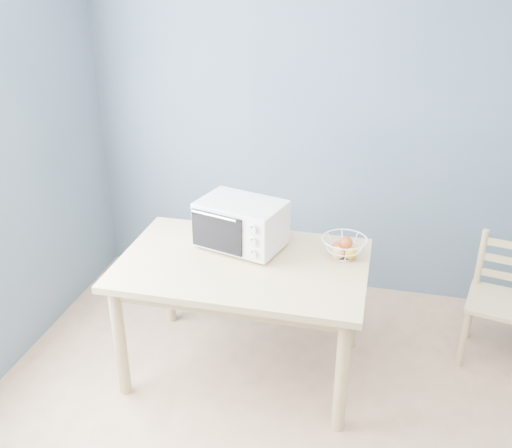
% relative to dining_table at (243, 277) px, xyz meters
% --- Properties ---
extents(room, '(4.01, 4.51, 2.61)m').
position_rel_dining_table_xyz_m(room, '(0.60, -1.12, 0.65)').
color(room, tan).
rests_on(room, ground).
extents(dining_table, '(1.40, 0.90, 0.75)m').
position_rel_dining_table_xyz_m(dining_table, '(0.00, 0.00, 0.00)').
color(dining_table, '#D1BA7D').
rests_on(dining_table, ground).
extents(toaster_oven, '(0.56, 0.45, 0.29)m').
position_rel_dining_table_xyz_m(toaster_oven, '(-0.07, 0.18, 0.25)').
color(toaster_oven, silver).
rests_on(toaster_oven, dining_table).
extents(fruit_basket, '(0.31, 0.31, 0.13)m').
position_rel_dining_table_xyz_m(fruit_basket, '(0.55, 0.18, 0.17)').
color(fruit_basket, white).
rests_on(fruit_basket, dining_table).
extents(dining_chair, '(0.45, 0.45, 0.80)m').
position_rel_dining_table_xyz_m(dining_chair, '(1.50, 0.48, -0.25)').
color(dining_chair, '#D1BA7D').
rests_on(dining_chair, ground).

